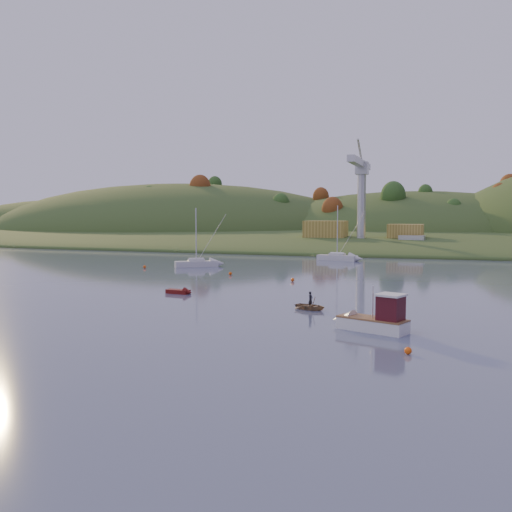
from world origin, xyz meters
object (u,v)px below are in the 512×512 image
(sailboat_far, at_px, (337,257))
(canoe, at_px, (310,306))
(sailboat_near, at_px, (196,263))
(red_tender, at_px, (183,292))
(fishing_boat, at_px, (368,319))

(sailboat_far, distance_m, canoe, 57.91)
(sailboat_near, height_order, red_tender, sailboat_near)
(sailboat_near, bearing_deg, red_tender, -102.16)
(fishing_boat, relative_size, sailboat_near, 0.67)
(sailboat_near, bearing_deg, sailboat_far, 10.82)
(canoe, bearing_deg, red_tender, 90.21)
(fishing_boat, relative_size, canoe, 2.13)
(fishing_boat, bearing_deg, canoe, -30.02)
(sailboat_near, distance_m, canoe, 46.64)
(sailboat_near, bearing_deg, canoe, -85.66)
(canoe, distance_m, red_tender, 17.57)
(red_tender, bearing_deg, sailboat_near, 119.40)
(fishing_boat, distance_m, red_tender, 27.06)
(canoe, bearing_deg, sailboat_far, 27.42)
(fishing_boat, relative_size, red_tender, 2.00)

